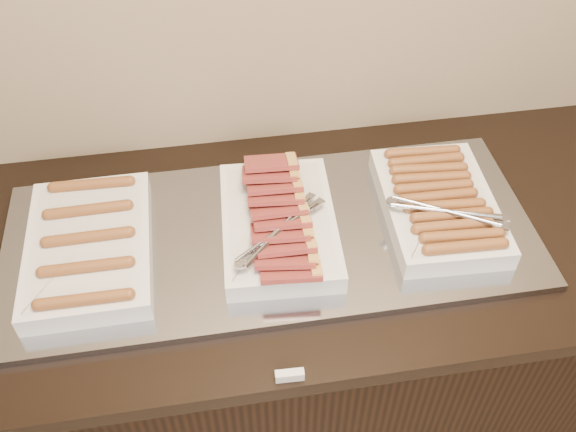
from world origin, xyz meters
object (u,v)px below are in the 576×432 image
at_px(dish_center, 279,223).
at_px(dish_right, 439,204).
at_px(counter, 271,346).
at_px(dish_left, 89,246).
at_px(warming_tray, 271,236).

relative_size(dish_center, dish_right, 1.06).
height_order(counter, dish_left, dish_left).
relative_size(counter, dish_center, 5.10).
bearing_deg(warming_tray, dish_center, -10.83).
height_order(dish_left, dish_right, dish_right).
bearing_deg(dish_right, dish_left, -177.58).
xyz_separation_m(counter, warming_tray, (0.01, 0.00, 0.46)).
relative_size(dish_left, dish_right, 1.04).
bearing_deg(dish_center, counter, 176.23).
distance_m(counter, warming_tray, 0.46).
relative_size(dish_left, dish_center, 0.98).
bearing_deg(dish_left, dish_center, -0.70).
distance_m(dish_center, dish_right, 0.37).
xyz_separation_m(counter, dish_center, (0.03, -0.00, 0.50)).
bearing_deg(dish_left, warming_tray, -0.22).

